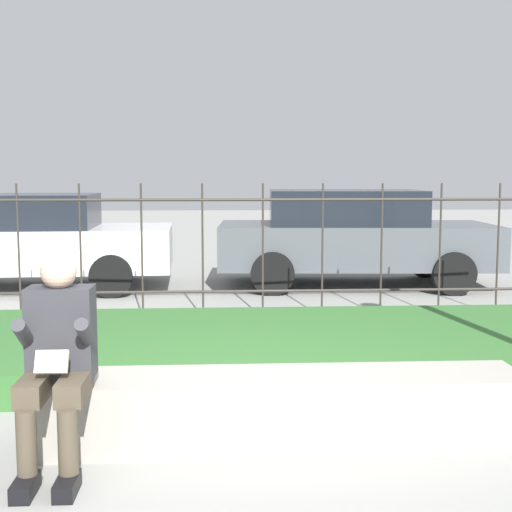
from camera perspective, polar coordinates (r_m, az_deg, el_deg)
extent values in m
plane|color=gray|center=(4.68, -0.62, -14.78)|extent=(60.00, 60.00, 0.00)
cube|color=gray|center=(4.61, 1.74, -12.13)|extent=(3.11, 0.53, 0.45)
cube|color=slate|center=(4.67, 1.73, -14.27)|extent=(2.98, 0.49, 0.08)
cube|color=black|center=(4.17, -17.99, -17.18)|extent=(0.11, 0.26, 0.09)
cylinder|color=#4C4233|center=(4.14, -17.88, -14.02)|extent=(0.11, 0.11, 0.36)
cube|color=#4C4233|center=(4.26, -17.27, -10.03)|extent=(0.15, 0.42, 0.13)
cube|color=black|center=(4.12, -14.88, -17.37)|extent=(0.11, 0.26, 0.09)
cylinder|color=#4C4233|center=(4.09, -14.80, -14.17)|extent=(0.11, 0.11, 0.36)
cube|color=#4C4233|center=(4.21, -14.32, -10.13)|extent=(0.15, 0.42, 0.13)
cube|color=#333338|center=(4.36, -15.32, -5.90)|extent=(0.38, 0.24, 0.54)
sphere|color=#DBB293|center=(4.28, -15.52, -1.18)|extent=(0.21, 0.21, 0.21)
cylinder|color=#333338|center=(4.25, -18.05, -6.05)|extent=(0.08, 0.29, 0.24)
cylinder|color=#333338|center=(4.17, -13.48, -6.13)|extent=(0.08, 0.29, 0.24)
cube|color=beige|center=(4.14, -16.03, -8.15)|extent=(0.18, 0.09, 0.13)
cube|color=#33662D|center=(6.52, -1.42, -7.36)|extent=(9.11, 2.56, 0.27)
cylinder|color=#332D28|center=(8.48, -1.86, -2.85)|extent=(7.11, 0.03, 0.03)
cylinder|color=#332D28|center=(8.37, -1.88, 4.52)|extent=(7.11, 0.03, 0.03)
cylinder|color=#332D28|center=(8.72, -18.45, 0.26)|extent=(0.02, 0.02, 1.60)
cylinder|color=#332D28|center=(8.56, -13.85, 0.30)|extent=(0.02, 0.02, 1.60)
cylinder|color=#332D28|center=(8.45, -9.11, 0.33)|extent=(0.02, 0.02, 1.60)
cylinder|color=#332D28|center=(8.41, -4.29, 0.37)|extent=(0.02, 0.02, 1.60)
cylinder|color=#332D28|center=(8.43, 0.55, 0.40)|extent=(0.02, 0.02, 1.60)
cylinder|color=#332D28|center=(8.50, 5.33, 0.42)|extent=(0.02, 0.02, 1.60)
cylinder|color=#332D28|center=(8.64, 10.00, 0.45)|extent=(0.02, 0.02, 1.60)
cylinder|color=#332D28|center=(8.83, 14.50, 0.47)|extent=(0.02, 0.02, 1.60)
cylinder|color=#332D28|center=(9.07, 18.78, 0.48)|extent=(0.02, 0.02, 1.60)
cube|color=#4C5156|center=(11.05, 7.93, 0.91)|extent=(4.24, 2.09, 0.64)
cube|color=black|center=(10.98, 7.12, 3.91)|extent=(2.37, 1.75, 0.51)
cylinder|color=black|center=(10.46, 15.54, -1.35)|extent=(0.63, 0.24, 0.62)
cylinder|color=black|center=(12.19, 13.33, -0.20)|extent=(0.63, 0.24, 0.62)
cylinder|color=black|center=(10.09, 1.34, -1.39)|extent=(0.63, 0.24, 0.62)
cylinder|color=black|center=(11.88, 1.18, -0.20)|extent=(0.63, 0.24, 0.62)
cube|color=silver|center=(11.15, -17.81, 0.60)|extent=(4.31, 1.96, 0.62)
cube|color=black|center=(11.15, -18.76, 3.44)|extent=(2.39, 1.68, 0.49)
cylinder|color=black|center=(10.10, -11.52, -1.57)|extent=(0.61, 0.22, 0.60)
cylinder|color=black|center=(11.85, -10.59, -0.37)|extent=(0.61, 0.22, 0.60)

